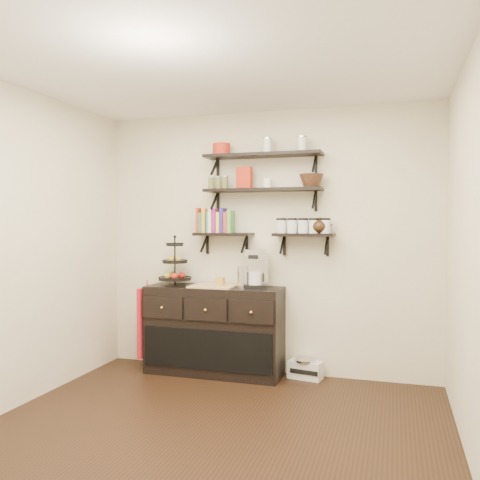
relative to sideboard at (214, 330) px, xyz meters
name	(u,v)px	position (x,y,z in m)	size (l,w,h in m)	color
floor	(206,439)	(0.49, -1.51, -0.45)	(3.50, 3.50, 0.00)	black
ceiling	(205,59)	(0.49, -1.51, 2.25)	(3.50, 3.50, 0.02)	white
back_wall	(266,242)	(0.49, 0.24, 0.90)	(3.50, 0.02, 2.70)	#EEE8CA
left_wall	(3,248)	(-1.26, -1.51, 0.90)	(0.02, 3.50, 2.70)	#EEE8CA
right_wall	(475,257)	(2.24, -1.51, 0.90)	(0.02, 3.50, 2.70)	#EEE8CA
shelf_top	(263,155)	(0.49, 0.10, 1.78)	(1.20, 0.27, 0.23)	black
shelf_mid	(263,190)	(0.49, 0.10, 1.43)	(1.20, 0.27, 0.23)	black
shelf_low_left	(224,235)	(0.07, 0.12, 0.98)	(0.60, 0.25, 0.23)	black
shelf_low_right	(304,235)	(0.91, 0.12, 0.98)	(0.60, 0.25, 0.23)	black
cookbooks	(216,222)	(-0.02, 0.12, 1.11)	(0.36, 0.15, 0.26)	#AE3716
glass_canisters	(303,227)	(0.90, 0.12, 1.06)	(0.54, 0.10, 0.13)	silver
sideboard	(214,330)	(0.00, 0.00, 0.00)	(1.40, 0.50, 0.92)	black
fruit_stand	(175,269)	(-0.43, 0.00, 0.62)	(0.34, 0.34, 0.50)	black
candle	(220,281)	(0.07, 0.00, 0.50)	(0.08, 0.08, 0.08)	#AD7F28
coffee_maker	(256,269)	(0.44, 0.03, 0.63)	(0.25, 0.25, 0.39)	black
thermal_carafe	(243,277)	(0.31, -0.02, 0.56)	(0.11, 0.11, 0.22)	silver
apron	(146,321)	(-0.73, -0.10, 0.06)	(0.04, 0.31, 0.72)	#A81223
radio	(305,369)	(0.92, 0.11, -0.36)	(0.35, 0.25, 0.20)	silver
recipe_box	(244,178)	(0.29, 0.10, 1.56)	(0.16, 0.06, 0.22)	#AF2614
walnut_bowl	(311,181)	(0.98, 0.10, 1.51)	(0.24, 0.24, 0.13)	black
ramekins	(268,184)	(0.54, 0.10, 1.50)	(0.09, 0.09, 0.10)	white
teapot	(320,225)	(1.06, 0.12, 1.08)	(0.21, 0.16, 0.16)	black
red_pot	(221,149)	(0.05, 0.10, 1.86)	(0.18, 0.18, 0.12)	#AF2614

